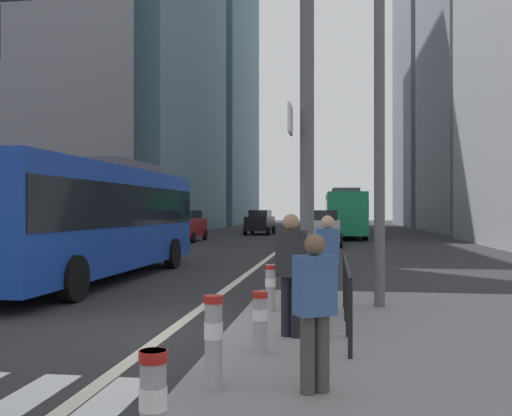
% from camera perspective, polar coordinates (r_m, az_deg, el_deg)
% --- Properties ---
extents(ground_plane, '(160.00, 160.00, 0.00)m').
position_cam_1_polar(ground_plane, '(28.87, 2.62, -4.08)').
color(ground_plane, '#28282B').
extents(lane_centre_line, '(0.20, 80.00, 0.01)m').
position_cam_1_polar(lane_centre_line, '(38.82, 3.95, -3.08)').
color(lane_centre_line, beige).
rests_on(lane_centre_line, ground).
extents(office_tower_left_mid, '(13.08, 24.72, 29.73)m').
position_cam_1_polar(office_tower_left_mid, '(55.53, -12.34, 13.25)').
color(office_tower_left_mid, slate).
rests_on(office_tower_left_mid, ground).
extents(office_tower_left_far, '(13.56, 24.23, 49.99)m').
position_cam_1_polar(office_tower_left_far, '(83.37, -5.63, 15.84)').
color(office_tower_left_far, slate).
rests_on(office_tower_left_far, ground).
extents(office_tower_right_far, '(12.14, 19.06, 46.78)m').
position_cam_1_polar(office_tower_right_far, '(76.60, 19.07, 16.06)').
color(office_tower_right_far, slate).
rests_on(office_tower_right_far, ground).
extents(city_bus_blue_oncoming, '(2.86, 10.97, 3.40)m').
position_cam_1_polar(city_bus_blue_oncoming, '(16.23, -16.13, -0.60)').
color(city_bus_blue_oncoming, '#14389E').
rests_on(city_bus_blue_oncoming, ground).
extents(city_bus_red_receding, '(2.89, 11.08, 3.40)m').
position_cam_1_polar(city_bus_red_receding, '(40.52, 8.89, -0.36)').
color(city_bus_red_receding, '#198456').
rests_on(city_bus_red_receding, ground).
extents(car_oncoming_mid, '(2.05, 4.55, 1.94)m').
position_cam_1_polar(car_oncoming_mid, '(35.22, -7.17, -1.76)').
color(car_oncoming_mid, maroon).
rests_on(car_oncoming_mid, ground).
extents(car_receding_near, '(2.09, 4.04, 1.94)m').
position_cam_1_polar(car_receding_near, '(30.61, 6.81, -2.01)').
color(car_receding_near, silver).
rests_on(car_receding_near, ground).
extents(car_receding_far, '(2.13, 4.37, 1.94)m').
position_cam_1_polar(car_receding_far, '(51.81, 9.83, -1.26)').
color(car_receding_far, gold).
rests_on(car_receding_far, ground).
extents(car_oncoming_far, '(2.19, 4.51, 1.94)m').
position_cam_1_polar(car_oncoming_far, '(45.39, 0.41, -1.42)').
color(car_oncoming_far, black).
rests_on(car_oncoming_far, ground).
extents(traffic_signal_gantry, '(5.73, 0.65, 6.00)m').
position_cam_1_polar(traffic_signal_gantry, '(9.40, -6.73, 12.95)').
color(traffic_signal_gantry, '#515156').
rests_on(traffic_signal_gantry, median_island).
extents(street_lamp_post, '(5.50, 0.32, 8.00)m').
position_cam_1_polar(street_lamp_post, '(11.30, 12.34, 16.96)').
color(street_lamp_post, '#56565B').
rests_on(street_lamp_post, median_island).
extents(bollard_front, '(0.20, 0.20, 0.85)m').
position_cam_1_polar(bollard_front, '(4.10, -10.34, -19.08)').
color(bollard_front, '#99999E').
rests_on(bollard_front, median_island).
extents(bollard_left, '(0.20, 0.20, 0.93)m').
position_cam_1_polar(bollard_left, '(5.89, -4.31, -12.80)').
color(bollard_left, '#99999E').
rests_on(bollard_left, median_island).
extents(bollard_right, '(0.20, 0.20, 0.77)m').
position_cam_1_polar(bollard_right, '(7.25, 0.41, -11.08)').
color(bollard_right, '#99999E').
rests_on(bollard_right, median_island).
extents(bollard_back, '(0.20, 0.20, 0.83)m').
position_cam_1_polar(bollard_back, '(10.11, 1.46, -7.81)').
color(bollard_back, '#99999E').
rests_on(bollard_back, median_island).
extents(pedestrian_railing, '(0.06, 3.59, 0.98)m').
position_cam_1_polar(pedestrian_railing, '(8.78, 9.14, -7.39)').
color(pedestrian_railing, black).
rests_on(pedestrian_railing, median_island).
extents(pedestrian_waiting, '(0.45, 0.40, 1.56)m').
position_cam_1_polar(pedestrian_waiting, '(5.68, 5.95, -9.77)').
color(pedestrian_waiting, '#423D38').
rests_on(pedestrian_waiting, median_island).
extents(pedestrian_walking, '(0.45, 0.39, 1.75)m').
position_cam_1_polar(pedestrian_walking, '(8.08, 3.55, -6.09)').
color(pedestrian_walking, black).
rests_on(pedestrian_walking, median_island).
extents(pedestrian_far, '(0.41, 0.30, 1.71)m').
position_cam_1_polar(pedestrian_far, '(9.93, 7.23, -5.13)').
color(pedestrian_far, '#2D334C').
rests_on(pedestrian_far, median_island).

